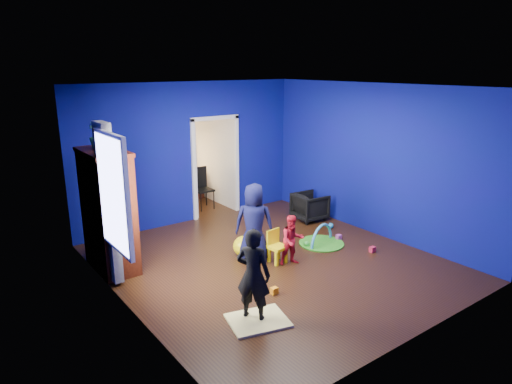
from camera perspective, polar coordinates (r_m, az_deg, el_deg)
floor at (r=7.78m, az=2.02°, el=-8.81°), size 5.00×5.50×0.01m
ceiling at (r=7.09m, az=2.25°, el=13.05°), size 5.00×5.50×0.01m
wall_back at (r=9.55m, az=-8.24°, el=4.81°), size 5.00×0.02×2.90m
wall_front at (r=5.52m, az=20.26°, el=-4.07°), size 5.00×0.02×2.90m
wall_left at (r=6.12m, az=-16.52°, el=-1.84°), size 0.02×5.50×2.90m
wall_right at (r=9.04m, az=14.65°, el=3.84°), size 0.02×5.50×2.90m
alcove at (r=10.63m, az=-7.61°, el=4.82°), size 1.00×1.75×2.50m
armchair at (r=9.83m, az=6.75°, el=-1.81°), size 0.70×0.68×0.58m
child_black at (r=5.93m, az=-0.35°, el=-10.31°), size 0.50×0.55×1.25m
child_navy at (r=7.64m, az=-0.24°, el=-3.86°), size 0.77×0.76×1.34m
toddler_red at (r=7.59m, az=4.56°, el=-6.01°), size 0.49×0.43×0.85m
vase at (r=7.09m, az=-17.92°, el=5.47°), size 0.20×0.20×0.20m
potted_plant at (r=7.56m, az=-19.29°, el=6.75°), size 0.26×0.26×0.41m
tv_armoire at (r=7.61m, az=-17.99°, el=-2.25°), size 0.58×1.14×1.96m
crt_tv at (r=7.61m, az=-17.73°, el=-1.92°), size 0.46×0.70×0.54m
yellow_blanket at (r=6.15m, az=0.23°, el=-15.76°), size 0.88×0.77×0.03m
hopper_ball at (r=7.97m, az=-1.60°, el=-6.78°), size 0.36×0.36×0.36m
kid_chair at (r=7.71m, az=2.71°, el=-7.03°), size 0.31×0.31×0.50m
play_mat at (r=8.62m, az=8.18°, el=-6.37°), size 0.83×0.83×0.02m
toy_arch at (r=8.62m, az=8.18°, el=-6.31°), size 0.73×0.26×0.75m
window_left at (r=6.41m, az=-17.56°, el=-0.20°), size 0.03×0.95×1.55m
curtain at (r=7.03m, az=-17.98°, el=-1.41°), size 0.14×0.42×2.40m
doorway at (r=9.93m, az=-5.10°, el=2.95°), size 1.16×0.10×2.10m
study_desk at (r=11.37m, az=-9.01°, el=0.95°), size 0.88×0.44×0.75m
desk_monitor at (r=11.34m, az=-9.42°, el=3.89°), size 0.40×0.05×0.32m
desk_lamp at (r=11.17m, az=-10.55°, el=3.55°), size 0.14×0.14×0.14m
folding_chair at (r=10.53m, az=-6.59°, el=0.34°), size 0.40×0.40×0.92m
book_shelf at (r=11.17m, az=-9.64°, el=9.26°), size 0.88×0.24×0.04m
toy_0 at (r=8.43m, az=14.35°, el=-6.97°), size 0.10×0.08×0.10m
toy_1 at (r=9.45m, az=9.33°, el=-4.15°), size 0.11×0.11×0.11m
toy_2 at (r=6.78m, az=2.30°, el=-12.23°), size 0.10×0.08×0.10m
toy_3 at (r=8.45m, az=6.34°, el=-6.45°), size 0.11×0.11×0.11m
toy_4 at (r=8.86m, az=10.29°, el=-5.59°), size 0.10×0.08×0.10m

